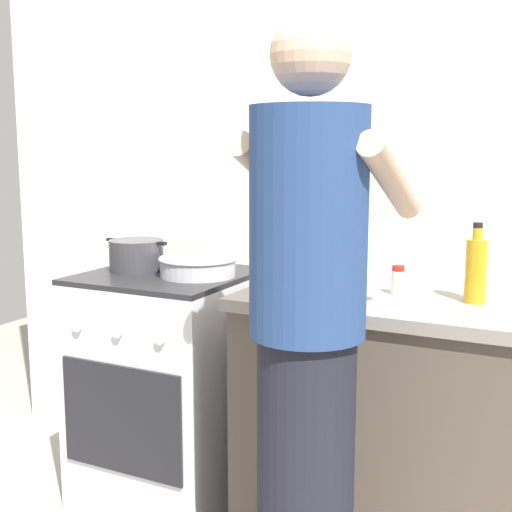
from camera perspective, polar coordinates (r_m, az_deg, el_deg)
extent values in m
cube|color=silver|center=(2.65, 6.65, 6.29)|extent=(3.20, 0.10, 2.50)
cube|color=brown|center=(2.40, 11.41, -14.32)|extent=(0.96, 0.56, 0.86)
cube|color=gray|center=(2.26, 11.77, -3.80)|extent=(1.00, 0.60, 0.04)
cube|color=silver|center=(2.75, -7.32, -10.90)|extent=(0.60, 0.60, 0.88)
cube|color=#232326|center=(2.63, -7.52, -1.65)|extent=(0.60, 0.60, 0.02)
cube|color=black|center=(2.53, -11.29, -13.34)|extent=(0.51, 0.01, 0.40)
cylinder|color=silver|center=(2.53, -14.83, -5.79)|extent=(0.04, 0.01, 0.04)
cylinder|color=silver|center=(2.42, -11.61, -6.36)|extent=(0.04, 0.01, 0.04)
cylinder|color=silver|center=(2.32, -8.08, -6.97)|extent=(0.04, 0.01, 0.04)
cylinder|color=#38383D|center=(2.70, -10.03, 0.07)|extent=(0.21, 0.21, 0.12)
cube|color=black|center=(2.76, -12.08, 1.36)|extent=(0.04, 0.02, 0.01)
cube|color=black|center=(2.62, -7.94, 1.05)|extent=(0.04, 0.02, 0.01)
cylinder|color=#B7B7BC|center=(2.55, -4.91, -0.92)|extent=(0.28, 0.28, 0.07)
torus|color=#B7B7BC|center=(2.54, -4.92, -0.23)|extent=(0.30, 0.30, 0.01)
cylinder|color=silver|center=(2.45, 7.63, -0.54)|extent=(0.10, 0.10, 0.14)
cylinder|color=silver|center=(2.44, 7.82, 1.34)|extent=(0.05, 0.06, 0.27)
sphere|color=silver|center=(2.43, 7.89, 4.69)|extent=(0.03, 0.03, 0.03)
cylinder|color=black|center=(2.45, 7.60, 1.53)|extent=(0.05, 0.05, 0.29)
sphere|color=black|center=(2.43, 7.67, 5.20)|extent=(0.03, 0.03, 0.03)
cylinder|color=white|center=(2.43, 7.55, 1.48)|extent=(0.04, 0.03, 0.29)
sphere|color=white|center=(2.42, 7.63, 5.18)|extent=(0.03, 0.03, 0.03)
cylinder|color=silver|center=(2.27, 11.84, -2.22)|extent=(0.04, 0.04, 0.08)
cylinder|color=red|center=(2.26, 11.88, -1.01)|extent=(0.04, 0.04, 0.02)
cylinder|color=gold|center=(2.20, 17.98, -1.23)|extent=(0.07, 0.07, 0.20)
cylinder|color=gold|center=(2.19, 18.13, 1.80)|extent=(0.03, 0.03, 0.04)
cylinder|color=black|center=(2.18, 18.17, 2.48)|extent=(0.03, 0.03, 0.02)
cylinder|color=black|center=(1.94, 4.15, -19.56)|extent=(0.26, 0.26, 0.90)
cylinder|color=navy|center=(1.71, 4.43, 2.77)|extent=(0.30, 0.30, 0.58)
sphere|color=#D3AA8C|center=(1.71, 4.61, 16.53)|extent=(0.20, 0.20, 0.20)
cylinder|color=#D3AA8C|center=(1.90, 1.31, 6.75)|extent=(0.07, 0.41, 0.24)
cylinder|color=#D3AA8C|center=(1.78, 11.32, 6.42)|extent=(0.07, 0.41, 0.24)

